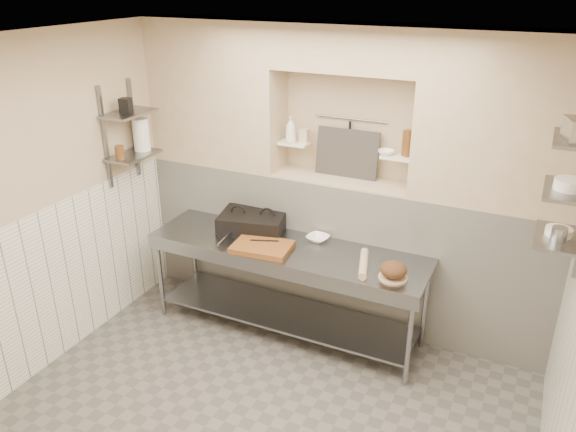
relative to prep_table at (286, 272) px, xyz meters
The scene contains 42 objects.
floor 1.41m from the prep_table, 75.20° to the right, with size 4.00×3.90×0.10m, color #5D5752.
ceiling 2.52m from the prep_table, 75.20° to the right, with size 4.00×3.90×0.10m, color silver.
wall_left 2.23m from the prep_table, 145.75° to the right, with size 0.10×3.90×2.80m, color #B9AA8B.
wall_back 1.16m from the prep_table, 69.06° to the left, with size 4.00×0.10×2.80m, color #B9AA8B.
backwall_lower 0.65m from the prep_table, 61.13° to the left, with size 4.00×0.40×1.40m, color white.
alcove_sill 1.00m from the prep_table, 61.13° to the left, with size 1.30×0.40×0.02m, color #B9AA8B.
backwall_pillar_left 1.86m from the prep_table, 150.76° to the left, with size 1.35×0.40×1.40m, color #B9AA8B.
backwall_pillar_right 2.26m from the prep_table, 19.09° to the left, with size 1.35×0.40×1.40m, color #B9AA8B.
backwall_header 2.06m from the prep_table, 61.13° to the left, with size 1.30×0.40×0.40m, color #B9AA8B.
wainscot_left 2.05m from the prep_table, 144.80° to the right, with size 0.02×3.90×1.40m, color white.
alcove_shelf_left 1.21m from the prep_table, 108.30° to the left, with size 0.28×0.16×0.03m, color white.
alcove_shelf_right 1.45m from the prep_table, 34.90° to the left, with size 0.28×0.16×0.03m, color white.
utensil_rail 1.53m from the prep_table, 67.01° to the left, with size 0.02×0.02×0.70m, color gray.
hanging_steel 1.38m from the prep_table, 66.44° to the left, with size 0.02×0.02×0.30m, color black.
splash_panel 1.24m from the prep_table, 64.88° to the left, with size 0.60×0.02×0.45m, color #383330.
shelf_rail_left_a 2.03m from the prep_table, behind, with size 0.03×0.03×0.95m, color slate.
shelf_rail_left_b 2.05m from the prep_table, 168.67° to the right, with size 0.03×0.03×0.95m, color slate.
wall_shelf_left_lower 1.81m from the prep_table, behind, with size 0.30×0.50×0.03m, color slate.
wall_shelf_left_upper 2.05m from the prep_table, behind, with size 0.30×0.50×0.03m, color slate.
wall_shelf_right_lower 2.32m from the prep_table, ahead, with size 0.30×0.50×0.03m, color slate.
wall_shelf_right_mid 2.47m from the prep_table, ahead, with size 0.30×0.50×0.03m, color slate.
prep_table is the anchor object (origin of this frame).
panini_press 0.60m from the prep_table, 155.58° to the left, with size 0.69×0.57×0.17m.
cutting_board 0.35m from the prep_table, 143.92° to the right, with size 0.52×0.36×0.05m, color brown.
knife_blade 0.36m from the prep_table, 164.04° to the right, with size 0.26×0.03×0.01m, color gray.
tongs 0.64m from the prep_table, 161.82° to the right, with size 0.03×0.03×0.29m, color gray.
mixing_bowl 0.43m from the prep_table, 49.60° to the left, with size 0.20×0.20×0.05m, color white.
rolling_pin 0.81m from the prep_table, ahead, with size 0.07×0.07×0.46m, color tan.
bread_board 1.07m from the prep_table, ahead, with size 0.24×0.24×0.01m, color tan.
bread_loaf 1.09m from the prep_table, ahead, with size 0.22×0.22×0.13m, color #4C2D19.
bottle_soap 1.32m from the prep_table, 110.76° to the left, with size 0.10×0.10×0.25m, color white.
jar_alcove 1.29m from the prep_table, 99.16° to the left, with size 0.08×0.08×0.13m, color #B9AA8B.
bowl_alcove 1.41m from the prep_table, 37.56° to the left, with size 0.14×0.14×0.04m, color white.
condiment_a 1.60m from the prep_table, 33.19° to the left, with size 0.06×0.06×0.24m, color #573215.
condiment_b 1.58m from the prep_table, 34.66° to the left, with size 0.06×0.06×0.23m, color #573215.
condiment_c 1.57m from the prep_table, 33.73° to the left, with size 0.07×0.07×0.12m, color white.
jug_left 1.90m from the prep_table, behind, with size 0.15×0.15×0.31m, color white.
jar_left 1.87m from the prep_table, 168.43° to the right, with size 0.09×0.09×0.13m, color #573215.
box_left_upper 2.10m from the prep_table, behind, with size 0.10×0.10×0.13m, color black.
bowl_right 2.33m from the prep_table, ahead, with size 0.18×0.18×0.05m, color white.
canister_right 2.35m from the prep_table, ahead, with size 0.10×0.10×0.10m, color gray.
bowl_right_mid 2.50m from the prep_table, ahead, with size 0.19×0.19×0.07m, color white.
Camera 1 is at (1.65, -2.91, 3.20)m, focal length 35.00 mm.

